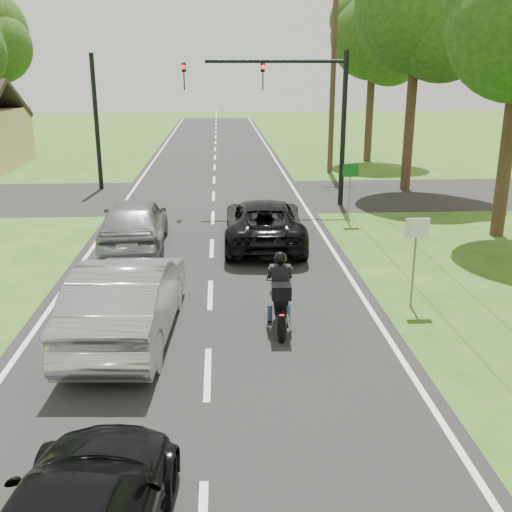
# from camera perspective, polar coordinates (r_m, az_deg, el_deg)

# --- Properties ---
(ground) EXTENTS (140.00, 140.00, 0.00)m
(ground) POSITION_cam_1_polar(r_m,az_deg,el_deg) (11.15, -4.63, -11.14)
(ground) COLOR #295417
(ground) RESTS_ON ground
(road) EXTENTS (8.00, 100.00, 0.01)m
(road) POSITION_cam_1_polar(r_m,az_deg,el_deg) (20.50, -4.18, 2.32)
(road) COLOR black
(road) RESTS_ON ground
(cross_road) EXTENTS (60.00, 7.00, 0.01)m
(cross_road) POSITION_cam_1_polar(r_m,az_deg,el_deg) (26.34, -4.06, 5.70)
(cross_road) COLOR black
(cross_road) RESTS_ON ground
(motorcycle_rider) EXTENTS (0.56, 1.98, 1.71)m
(motorcycle_rider) POSITION_cam_1_polar(r_m,az_deg,el_deg) (12.67, 2.31, -4.11)
(motorcycle_rider) COLOR black
(motorcycle_rider) RESTS_ON ground
(dark_suv) EXTENTS (2.57, 5.26, 1.44)m
(dark_suv) POSITION_cam_1_polar(r_m,az_deg,el_deg) (18.79, 0.76, 3.27)
(dark_suv) COLOR black
(dark_suv) RESTS_ON road
(silver_sedan) EXTENTS (2.06, 5.17, 1.67)m
(silver_sedan) POSITION_cam_1_polar(r_m,az_deg,el_deg) (12.48, -12.13, -3.99)
(silver_sedan) COLOR #A1A2A6
(silver_sedan) RESTS_ON road
(silver_suv) EXTENTS (2.11, 4.85, 1.63)m
(silver_suv) POSITION_cam_1_polar(r_m,az_deg,el_deg) (18.73, -11.53, 3.16)
(silver_suv) COLOR gray
(silver_suv) RESTS_ON road
(traffic_signal) EXTENTS (6.38, 0.44, 6.00)m
(traffic_signal) POSITION_cam_1_polar(r_m,az_deg,el_deg) (24.02, 3.94, 14.53)
(traffic_signal) COLOR black
(traffic_signal) RESTS_ON ground
(signal_pole_far) EXTENTS (0.20, 0.20, 6.00)m
(signal_pole_far) POSITION_cam_1_polar(r_m,az_deg,el_deg) (28.43, -14.95, 12.14)
(signal_pole_far) COLOR black
(signal_pole_far) RESTS_ON ground
(utility_pole_far) EXTENTS (1.60, 0.28, 10.00)m
(utility_pole_far) POSITION_cam_1_polar(r_m,az_deg,el_deg) (32.34, 7.36, 16.83)
(utility_pole_far) COLOR #4F3824
(utility_pole_far) RESTS_ON ground
(sign_white) EXTENTS (0.55, 0.07, 2.12)m
(sign_white) POSITION_cam_1_polar(r_m,az_deg,el_deg) (14.02, 15.00, 1.41)
(sign_white) COLOR slate
(sign_white) RESTS_ON ground
(sign_green) EXTENTS (0.55, 0.07, 2.12)m
(sign_green) POSITION_cam_1_polar(r_m,az_deg,el_deg) (21.60, 8.97, 7.26)
(sign_green) COLOR slate
(sign_green) RESTS_ON ground
(tree_row_d) EXTENTS (5.76, 5.58, 10.45)m
(tree_row_d) POSITION_cam_1_polar(r_m,az_deg,el_deg) (28.06, 15.92, 21.09)
(tree_row_d) COLOR #332316
(tree_row_d) RESTS_ON ground
(tree_row_e) EXTENTS (5.28, 5.12, 9.61)m
(tree_row_e) POSITION_cam_1_polar(r_m,az_deg,el_deg) (36.77, 11.66, 19.41)
(tree_row_e) COLOR #332316
(tree_row_e) RESTS_ON ground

